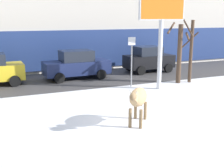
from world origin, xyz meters
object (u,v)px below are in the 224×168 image
car_black_hatchback (148,59)px  bare_tree_left_lot (179,52)px  bare_tree_right_lot (191,49)px  billboard (162,9)px  car_navy_sedan (76,65)px  cow_tan (138,98)px  pedestrian_near_billboard (101,57)px  street_sign (132,58)px

car_black_hatchback → bare_tree_left_lot: bearing=-92.5°
bare_tree_left_lot → bare_tree_right_lot: bare_tree_right_lot is taller
bare_tree_right_lot → billboard: bearing=-164.3°
billboard → bare_tree_left_lot: (1.88, 0.86, -2.41)m
billboard → car_navy_sedan: size_ratio=1.31×
car_black_hatchback → bare_tree_left_lot: (-0.17, -3.87, 0.98)m
cow_tan → bare_tree_right_lot: (6.24, 5.03, 1.03)m
cow_tan → pedestrian_near_billboard: 11.92m
cow_tan → street_sign: size_ratio=0.62×
car_navy_sedan → bare_tree_right_lot: size_ratio=1.06×
cow_tan → car_navy_sedan: size_ratio=0.41×
cow_tan → street_sign: street_sign is taller
billboard → car_navy_sedan: 6.59m
cow_tan → billboard: 6.54m
bare_tree_left_lot → bare_tree_right_lot: (0.73, -0.13, 0.12)m
pedestrian_near_billboard → bare_tree_right_lot: 7.38m
pedestrian_near_billboard → bare_tree_right_lot: bearing=-63.3°
cow_tan → car_navy_sedan: (0.18, 8.76, -0.09)m
cow_tan → bare_tree_left_lot: size_ratio=0.48×
cow_tan → bare_tree_left_lot: 7.61m
bare_tree_left_lot → car_navy_sedan: bearing=146.0°
car_navy_sedan → pedestrian_near_billboard: size_ratio=2.46×
cow_tan → billboard: (3.63, 4.30, 3.32)m
car_black_hatchback → pedestrian_near_billboard: bearing=137.3°
billboard → street_sign: 3.09m
pedestrian_near_billboard → bare_tree_left_lot: (2.55, -6.38, 1.03)m
billboard → street_sign: size_ratio=1.97×
pedestrian_near_billboard → car_black_hatchback: bearing=-42.7°
car_navy_sedan → bare_tree_right_lot: bare_tree_right_lot is taller
bare_tree_left_lot → billboard: bearing=-155.4°
car_navy_sedan → billboard: bearing=-52.3°
billboard → bare_tree_left_lot: bearing=24.6°
street_sign → bare_tree_left_lot: bearing=-4.1°
car_black_hatchback → car_navy_sedan: bearing=-177.1°
pedestrian_near_billboard → bare_tree_right_lot: bare_tree_right_lot is taller
billboard → pedestrian_near_billboard: (-0.66, 7.24, -3.43)m
cow_tan → street_sign: bearing=65.6°
cow_tan → bare_tree_left_lot: (5.52, 5.16, 0.91)m
car_black_hatchback → street_sign: size_ratio=1.26×
billboard → pedestrian_near_billboard: billboard is taller
billboard → cow_tan: bearing=-130.2°
car_black_hatchback → street_sign: (-3.24, -3.65, 0.74)m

